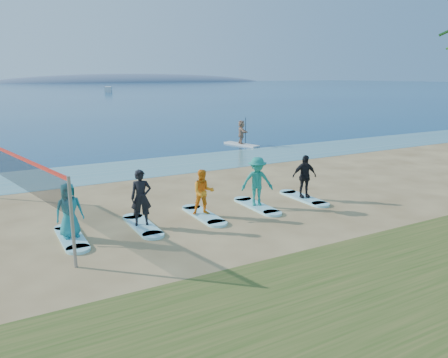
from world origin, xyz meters
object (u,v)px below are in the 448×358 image
paddleboarder (241,132)px  student_1 (141,198)px  student_4 (304,176)px  surfboard_4 (303,198)px  surfboard_3 (257,206)px  volleyball_net (17,171)px  student_0 (69,210)px  student_3 (257,181)px  surfboard_2 (204,215)px  student_2 (203,192)px  surfboard_0 (71,238)px  surfboard_1 (142,226)px  paddleboard (241,144)px  boat_offshore_b (108,92)px

paddleboarder → student_1: bearing=152.1°
student_4 → surfboard_4: bearing=0.0°
surfboard_3 → volleyball_net: bearing=164.7°
student_0 → student_3: size_ratio=0.91×
student_1 → surfboard_2: size_ratio=0.86×
student_0 → student_2: student_0 is taller
surfboard_3 → student_4: (2.31, 0.00, 0.93)m
surfboard_0 → surfboard_1: bearing=0.0°
student_0 → student_2: size_ratio=1.04×
student_0 → student_3: bearing=-5.3°
surfboard_3 → paddleboarder: bearing=60.7°
student_1 → student_4: (6.94, 0.00, -0.06)m
paddleboard → student_4: size_ratio=1.70×
paddleboard → student_4: bearing=-125.9°
paddleboarder → student_2: paddleboarder is taller
paddleboarder → student_3: student_3 is taller
student_4 → student_2: bearing=-165.2°
boat_offshore_b → student_1: bearing=-86.0°
boat_offshore_b → student_4: 120.66m
student_3 → student_1: bearing=-157.3°
volleyball_net → surfboard_0: volleyball_net is taller
surfboard_0 → student_2: size_ratio=1.34×
student_3 → paddleboard: bearing=83.4°
student_1 → surfboard_2: (2.31, 0.00, -0.99)m
paddleboard → student_0: (-14.44, -13.37, 0.89)m
volleyball_net → student_4: volleyball_net is taller
paddleboarder → student_0: (-14.44, -13.37, -0.02)m
student_1 → surfboard_3: bearing=15.3°
paddleboard → surfboard_3: size_ratio=1.36×
paddleboard → surfboard_2: 16.59m
surfboard_0 → student_2: student_2 is taller
paddleboarder → surfboard_4: paddleboarder is taller
surfboard_3 → surfboard_4: same height
volleyball_net → surfboard_3: size_ratio=4.05×
surfboard_4 → volleyball_net: bearing=168.0°
volleyball_net → paddleboard: size_ratio=2.97×
paddleboarder → boat_offshore_b: paddleboarder is taller
student_1 → student_3: 4.63m
student_4 → student_0: bearing=-165.2°
surfboard_0 → surfboard_3: (6.94, 0.00, 0.00)m
boat_offshore_b → student_3: student_3 is taller
student_2 → student_4: 4.63m
boat_offshore_b → surfboard_1: bearing=-86.0°
surfboard_0 → surfboard_4: same height
paddleboard → surfboard_1: paddleboard is taller
surfboard_0 → surfboard_4: 9.26m
boat_offshore_b → surfboard_3: size_ratio=2.65×
paddleboarder → volleyball_net: bearing=139.7°
paddleboard → surfboard_2: bearing=-140.9°
surfboard_1 → student_2: size_ratio=1.34×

